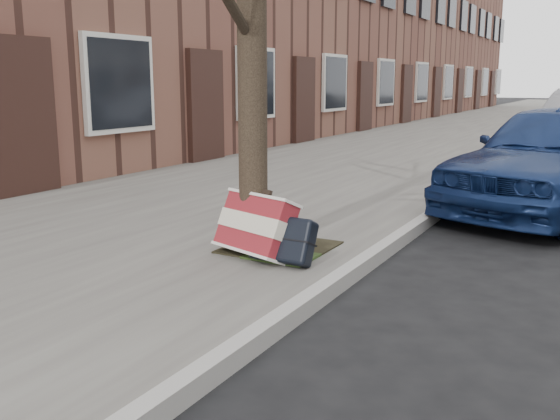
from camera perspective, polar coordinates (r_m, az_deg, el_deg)
The scene contains 6 objects.
ground at distance 3.77m, azimuth 18.70°, elevation -13.12°, with size 120.00×120.00×0.00m, color black.
near_sidewalk at distance 18.94m, azimuth 15.75°, elevation 6.78°, with size 5.00×70.00×0.12m, color slate.
house_near at distance 21.97m, azimuth 1.10°, elevation 16.81°, with size 6.80×40.00×7.00m, color brown.
dirt_patch at distance 5.43m, azimuth -0.04°, elevation -3.41°, with size 0.85×0.85×0.01m, color black.
suitcase_red at distance 5.10m, azimuth -2.24°, elevation -1.44°, with size 0.69×0.19×0.50m, color maroon.
suitcase_navy at distance 4.93m, azimuth 0.28°, elevation -2.65°, with size 0.52×0.17×0.37m, color black.
Camera 1 is at (0.51, -3.41, 1.55)m, focal length 40.00 mm.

